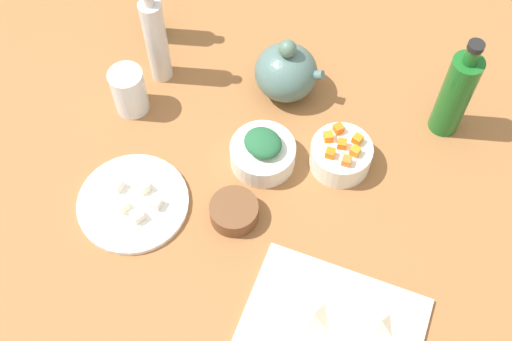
# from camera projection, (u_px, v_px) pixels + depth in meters

# --- Properties ---
(tabletop) EXTENTS (1.90, 1.90, 0.03)m
(tabletop) POSITION_uv_depth(u_px,v_px,m) (256.00, 186.00, 1.37)
(tabletop) COLOR #976135
(tabletop) RESTS_ON ground
(cutting_board) EXTENTS (0.33, 0.24, 0.01)m
(cutting_board) POSITION_uv_depth(u_px,v_px,m) (332.00, 328.00, 1.20)
(cutting_board) COLOR silver
(cutting_board) RESTS_ON tabletop
(plate_tofu) EXTENTS (0.23, 0.23, 0.01)m
(plate_tofu) POSITION_uv_depth(u_px,v_px,m) (133.00, 203.00, 1.33)
(plate_tofu) COLOR white
(plate_tofu) RESTS_ON tabletop
(bowl_greens) EXTENTS (0.14, 0.14, 0.05)m
(bowl_greens) POSITION_uv_depth(u_px,v_px,m) (263.00, 154.00, 1.36)
(bowl_greens) COLOR white
(bowl_greens) RESTS_ON tabletop
(bowl_carrots) EXTENTS (0.13, 0.13, 0.06)m
(bowl_carrots) POSITION_uv_depth(u_px,v_px,m) (341.00, 156.00, 1.36)
(bowl_carrots) COLOR white
(bowl_carrots) RESTS_ON tabletop
(bowl_small_side) EXTENTS (0.10, 0.10, 0.04)m
(bowl_small_side) POSITION_uv_depth(u_px,v_px,m) (234.00, 211.00, 1.30)
(bowl_small_side) COLOR brown
(bowl_small_side) RESTS_ON tabletop
(teapot) EXTENTS (0.15, 0.14, 0.16)m
(teapot) POSITION_uv_depth(u_px,v_px,m) (286.00, 72.00, 1.43)
(teapot) COLOR #4E6D68
(teapot) RESTS_ON tabletop
(bottle_0) EXTENTS (0.05, 0.05, 0.24)m
(bottle_0) POSITION_uv_depth(u_px,v_px,m) (150.00, 4.00, 1.48)
(bottle_0) COLOR #226021
(bottle_0) RESTS_ON tabletop
(bottle_1) EXTENTS (0.05, 0.05, 0.27)m
(bottle_1) POSITION_uv_depth(u_px,v_px,m) (156.00, 40.00, 1.41)
(bottle_1) COLOR silver
(bottle_1) RESTS_ON tabletop
(bottle_2) EXTENTS (0.06, 0.06, 0.26)m
(bottle_2) POSITION_uv_depth(u_px,v_px,m) (456.00, 94.00, 1.34)
(bottle_2) COLOR #1B6423
(bottle_2) RESTS_ON tabletop
(drinking_glass_0) EXTENTS (0.07, 0.07, 0.11)m
(drinking_glass_0) POSITION_uv_depth(u_px,v_px,m) (129.00, 91.00, 1.41)
(drinking_glass_0) COLOR white
(drinking_glass_0) RESTS_ON tabletop
(carrot_cube_0) EXTENTS (0.02, 0.02, 0.02)m
(carrot_cube_0) POSITION_uv_depth(u_px,v_px,m) (355.00, 151.00, 1.32)
(carrot_cube_0) COLOR orange
(carrot_cube_0) RESTS_ON bowl_carrots
(carrot_cube_1) EXTENTS (0.02, 0.02, 0.02)m
(carrot_cube_1) POSITION_uv_depth(u_px,v_px,m) (357.00, 139.00, 1.33)
(carrot_cube_1) COLOR orange
(carrot_cube_1) RESTS_ON bowl_carrots
(carrot_cube_2) EXTENTS (0.02, 0.02, 0.02)m
(carrot_cube_2) POSITION_uv_depth(u_px,v_px,m) (328.00, 137.00, 1.34)
(carrot_cube_2) COLOR orange
(carrot_cube_2) RESTS_ON bowl_carrots
(carrot_cube_3) EXTENTS (0.02, 0.02, 0.02)m
(carrot_cube_3) POSITION_uv_depth(u_px,v_px,m) (330.00, 153.00, 1.31)
(carrot_cube_3) COLOR orange
(carrot_cube_3) RESTS_ON bowl_carrots
(carrot_cube_4) EXTENTS (0.03, 0.03, 0.02)m
(carrot_cube_4) POSITION_uv_depth(u_px,v_px,m) (338.00, 129.00, 1.35)
(carrot_cube_4) COLOR orange
(carrot_cube_4) RESTS_ON bowl_carrots
(carrot_cube_5) EXTENTS (0.02, 0.02, 0.02)m
(carrot_cube_5) POSITION_uv_depth(u_px,v_px,m) (347.00, 161.00, 1.31)
(carrot_cube_5) COLOR orange
(carrot_cube_5) RESTS_ON bowl_carrots
(carrot_cube_6) EXTENTS (0.02, 0.02, 0.02)m
(carrot_cube_6) POSITION_uv_depth(u_px,v_px,m) (342.00, 144.00, 1.33)
(carrot_cube_6) COLOR orange
(carrot_cube_6) RESTS_ON bowl_carrots
(chopped_greens_mound) EXTENTS (0.10, 0.10, 0.03)m
(chopped_greens_mound) POSITION_uv_depth(u_px,v_px,m) (263.00, 143.00, 1.33)
(chopped_greens_mound) COLOR #245E38
(chopped_greens_mound) RESTS_ON bowl_greens
(tofu_cube_0) EXTENTS (0.03, 0.03, 0.02)m
(tofu_cube_0) POSITION_uv_depth(u_px,v_px,m) (143.00, 187.00, 1.33)
(tofu_cube_0) COLOR #ECE9CB
(tofu_cube_0) RESTS_ON plate_tofu
(tofu_cube_1) EXTENTS (0.03, 0.03, 0.02)m
(tofu_cube_1) POSITION_uv_depth(u_px,v_px,m) (122.00, 206.00, 1.31)
(tofu_cube_1) COLOR #F0F1CC
(tofu_cube_1) RESTS_ON plate_tofu
(tofu_cube_2) EXTENTS (0.02, 0.02, 0.02)m
(tofu_cube_2) POSITION_uv_depth(u_px,v_px,m) (155.00, 203.00, 1.31)
(tofu_cube_2) COLOR white
(tofu_cube_2) RESTS_ON plate_tofu
(tofu_cube_3) EXTENTS (0.03, 0.03, 0.02)m
(tofu_cube_3) POSITION_uv_depth(u_px,v_px,m) (117.00, 185.00, 1.33)
(tofu_cube_3) COLOR white
(tofu_cube_3) RESTS_ON plate_tofu
(tofu_cube_4) EXTENTS (0.03, 0.03, 0.02)m
(tofu_cube_4) POSITION_uv_depth(u_px,v_px,m) (137.00, 216.00, 1.29)
(tofu_cube_4) COLOR white
(tofu_cube_4) RESTS_ON plate_tofu
(dumpling_1) EXTENTS (0.07, 0.07, 0.03)m
(dumpling_1) POSITION_uv_depth(u_px,v_px,m) (313.00, 316.00, 1.19)
(dumpling_1) COLOR beige
(dumpling_1) RESTS_ON cutting_board
(dumpling_2) EXTENTS (0.06, 0.06, 0.03)m
(dumpling_2) POSITION_uv_depth(u_px,v_px,m) (381.00, 323.00, 1.18)
(dumpling_2) COLOR beige
(dumpling_2) RESTS_ON cutting_board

